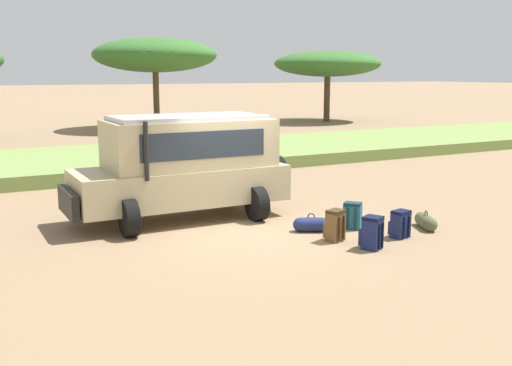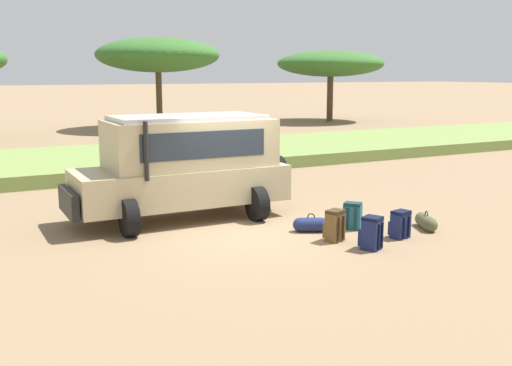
# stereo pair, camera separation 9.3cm
# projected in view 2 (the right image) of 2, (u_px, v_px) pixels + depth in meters

# --- Properties ---
(ground_plane) EXTENTS (320.00, 320.00, 0.00)m
(ground_plane) POSITION_uv_depth(u_px,v_px,m) (252.00, 232.00, 12.99)
(ground_plane) COLOR #8C7051
(grass_bank) EXTENTS (120.00, 7.00, 0.44)m
(grass_bank) POSITION_uv_depth(u_px,v_px,m) (122.00, 160.00, 22.19)
(grass_bank) COLOR olive
(grass_bank) RESTS_ON ground_plane
(safari_vehicle) EXTENTS (5.35, 2.74, 2.44)m
(safari_vehicle) POSITION_uv_depth(u_px,v_px,m) (185.00, 164.00, 14.00)
(safari_vehicle) COLOR tan
(safari_vehicle) RESTS_ON ground_plane
(backpack_beside_front_wheel) EXTENTS (0.44, 0.44, 0.66)m
(backpack_beside_front_wheel) POSITION_uv_depth(u_px,v_px,m) (335.00, 226.00, 12.25)
(backpack_beside_front_wheel) COLOR brown
(backpack_beside_front_wheel) RESTS_ON ground_plane
(backpack_cluster_center) EXTENTS (0.44, 0.43, 0.58)m
(backpack_cluster_center) POSITION_uv_depth(u_px,v_px,m) (400.00, 225.00, 12.49)
(backpack_cluster_center) COLOR navy
(backpack_cluster_center) RESTS_ON ground_plane
(backpack_near_rear_wheel) EXTENTS (0.48, 0.48, 0.60)m
(backpack_near_rear_wheel) POSITION_uv_depth(u_px,v_px,m) (353.00, 216.00, 13.21)
(backpack_near_rear_wheel) COLOR #235B6B
(backpack_near_rear_wheel) RESTS_ON ground_plane
(backpack_outermost) EXTENTS (0.46, 0.50, 0.66)m
(backpack_outermost) POSITION_uv_depth(u_px,v_px,m) (371.00, 233.00, 11.68)
(backpack_outermost) COLOR navy
(backpack_outermost) RESTS_ON ground_plane
(duffel_bag_low_black_case) EXTENTS (0.53, 0.84, 0.41)m
(duffel_bag_low_black_case) POSITION_uv_depth(u_px,v_px,m) (426.00, 222.00, 13.26)
(duffel_bag_low_black_case) COLOR #4C5133
(duffel_bag_low_black_case) RESTS_ON ground_plane
(duffel_bag_soft_canvas) EXTENTS (0.73, 0.53, 0.41)m
(duffel_bag_soft_canvas) POSITION_uv_depth(u_px,v_px,m) (311.00, 225.00, 13.00)
(duffel_bag_soft_canvas) COLOR navy
(duffel_bag_soft_canvas) RESTS_ON ground_plane
(acacia_tree_centre_back) EXTENTS (7.44, 7.44, 5.48)m
(acacia_tree_centre_back) POSITION_uv_depth(u_px,v_px,m) (158.00, 55.00, 36.05)
(acacia_tree_centre_back) COLOR brown
(acacia_tree_centre_back) RESTS_ON ground_plane
(acacia_tree_right_mid) EXTENTS (7.61, 6.96, 4.89)m
(acacia_tree_right_mid) POSITION_uv_depth(u_px,v_px,m) (331.00, 64.00, 41.63)
(acacia_tree_right_mid) COLOR brown
(acacia_tree_right_mid) RESTS_ON ground_plane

